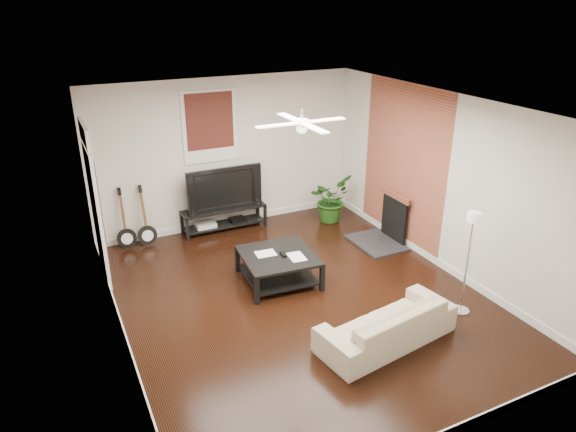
{
  "coord_description": "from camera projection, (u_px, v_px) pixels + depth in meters",
  "views": [
    {
      "loc": [
        -3.02,
        -5.84,
        4.1
      ],
      "look_at": [
        0.0,
        0.4,
        1.15
      ],
      "focal_mm": 32.45,
      "sensor_mm": 36.0,
      "label": 1
    }
  ],
  "objects": [
    {
      "name": "room",
      "position": [
        301.0,
        209.0,
        7.11
      ],
      "size": [
        5.01,
        6.01,
        2.81
      ],
      "color": "black",
      "rests_on": "ground"
    },
    {
      "name": "brick_accent",
      "position": [
        403.0,
        166.0,
        8.93
      ],
      "size": [
        0.02,
        2.2,
        2.8
      ],
      "primitive_type": "cube",
      "color": "#A65335",
      "rests_on": "floor"
    },
    {
      "name": "fireplace",
      "position": [
        385.0,
        219.0,
        9.18
      ],
      "size": [
        0.8,
        1.1,
        0.92
      ],
      "primitive_type": "cube",
      "color": "black",
      "rests_on": "floor"
    },
    {
      "name": "window_back",
      "position": [
        210.0,
        127.0,
        9.23
      ],
      "size": [
        1.0,
        0.06,
        1.3
      ],
      "primitive_type": "cube",
      "color": "#3F1811",
      "rests_on": "wall_back"
    },
    {
      "name": "door_left",
      "position": [
        96.0,
        203.0,
        7.75
      ],
      "size": [
        0.08,
        1.0,
        2.5
      ],
      "primitive_type": "cube",
      "color": "white",
      "rests_on": "wall_left"
    },
    {
      "name": "tv_stand",
      "position": [
        224.0,
        219.0,
        9.8
      ],
      "size": [
        1.58,
        0.42,
        0.44
      ],
      "primitive_type": "cube",
      "color": "black",
      "rests_on": "floor"
    },
    {
      "name": "tv",
      "position": [
        222.0,
        187.0,
        9.57
      ],
      "size": [
        1.41,
        0.19,
        0.81
      ],
      "primitive_type": "imported",
      "color": "black",
      "rests_on": "tv_stand"
    },
    {
      "name": "coffee_table",
      "position": [
        278.0,
        268.0,
        8.02
      ],
      "size": [
        1.18,
        1.18,
        0.46
      ],
      "primitive_type": "cube",
      "rotation": [
        0.0,
        0.0,
        -0.09
      ],
      "color": "black",
      "rests_on": "floor"
    },
    {
      "name": "sofa",
      "position": [
        387.0,
        323.0,
        6.59
      ],
      "size": [
        1.95,
        1.0,
        0.54
      ],
      "primitive_type": "imported",
      "rotation": [
        0.0,
        0.0,
        3.29
      ],
      "color": "tan",
      "rests_on": "floor"
    },
    {
      "name": "floor_lamp",
      "position": [
        467.0,
        264.0,
        7.02
      ],
      "size": [
        0.28,
        0.28,
        1.52
      ],
      "primitive_type": null,
      "rotation": [
        0.0,
        0.0,
        0.15
      ],
      "color": "white",
      "rests_on": "floor"
    },
    {
      "name": "potted_plant",
      "position": [
        330.0,
        199.0,
        10.11
      ],
      "size": [
        1.06,
        1.04,
        0.9
      ],
      "primitive_type": "imported",
      "rotation": [
        0.0,
        0.0,
        0.64
      ],
      "color": "#205117",
      "rests_on": "floor"
    },
    {
      "name": "guitar_left",
      "position": [
        124.0,
        220.0,
        8.92
      ],
      "size": [
        0.35,
        0.26,
        1.1
      ],
      "primitive_type": null,
      "rotation": [
        0.0,
        0.0,
        -0.07
      ],
      "color": "black",
      "rests_on": "floor"
    },
    {
      "name": "guitar_right",
      "position": [
        145.0,
        217.0,
        9.04
      ],
      "size": [
        0.35,
        0.25,
        1.1
      ],
      "primitive_type": null,
      "rotation": [
        0.0,
        0.0,
        0.03
      ],
      "color": "black",
      "rests_on": "floor"
    },
    {
      "name": "ceiling_fan",
      "position": [
        302.0,
        123.0,
        6.64
      ],
      "size": [
        1.24,
        1.24,
        0.32
      ],
      "primitive_type": null,
      "color": "white",
      "rests_on": "ceiling"
    }
  ]
}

